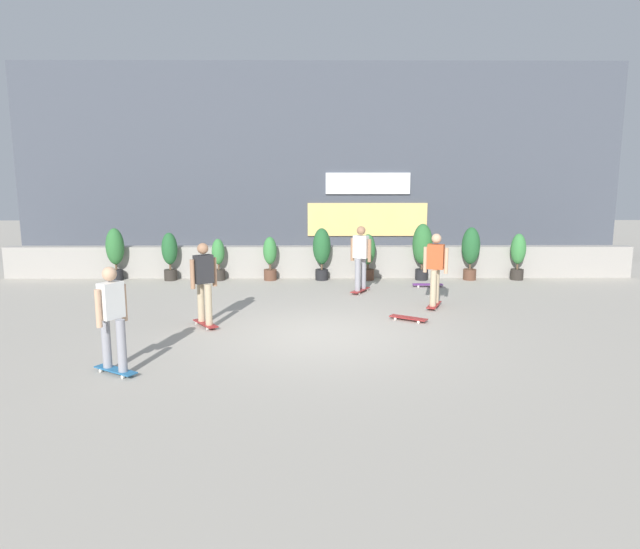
# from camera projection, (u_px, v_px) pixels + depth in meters

# --- Properties ---
(ground_plane) EXTENTS (48.00, 48.00, 0.00)m
(ground_plane) POSITION_uv_depth(u_px,v_px,m) (321.00, 335.00, 11.46)
(ground_plane) COLOR #A8A093
(planter_wall) EXTENTS (18.00, 0.40, 0.90)m
(planter_wall) POSITION_uv_depth(u_px,v_px,m) (319.00, 262.00, 17.27)
(planter_wall) COLOR gray
(planter_wall) RESTS_ON ground
(building_backdrop) EXTENTS (20.00, 2.08, 6.50)m
(building_backdrop) POSITION_uv_depth(u_px,v_px,m) (318.00, 164.00, 20.70)
(building_backdrop) COLOR #424751
(building_backdrop) RESTS_ON ground
(potted_plant_0) EXTENTS (0.50, 0.50, 1.47)m
(potted_plant_0) POSITION_uv_depth(u_px,v_px,m) (115.00, 250.00, 16.72)
(potted_plant_0) COLOR black
(potted_plant_0) RESTS_ON ground
(potted_plant_1) EXTENTS (0.44, 0.44, 1.35)m
(potted_plant_1) POSITION_uv_depth(u_px,v_px,m) (170.00, 254.00, 16.74)
(potted_plant_1) COLOR #2D2823
(potted_plant_1) RESTS_ON ground
(potted_plant_2) EXTENTS (0.36, 0.36, 1.17)m
(potted_plant_2) POSITION_uv_depth(u_px,v_px,m) (218.00, 259.00, 16.78)
(potted_plant_2) COLOR #2D2823
(potted_plant_2) RESTS_ON ground
(potted_plant_3) EXTENTS (0.38, 0.38, 1.23)m
(potted_plant_3) POSITION_uv_depth(u_px,v_px,m) (270.00, 257.00, 16.78)
(potted_plant_3) COLOR brown
(potted_plant_3) RESTS_ON ground
(potted_plant_4) EXTENTS (0.50, 0.50, 1.47)m
(potted_plant_4) POSITION_uv_depth(u_px,v_px,m) (322.00, 250.00, 16.76)
(potted_plant_4) COLOR black
(potted_plant_4) RESTS_ON ground
(potted_plant_5) EXTENTS (0.42, 0.42, 1.30)m
(potted_plant_5) POSITION_uv_depth(u_px,v_px,m) (368.00, 255.00, 16.79)
(potted_plant_5) COLOR brown
(potted_plant_5) RESTS_ON ground
(potted_plant_6) EXTENTS (0.56, 0.56, 1.59)m
(potted_plant_6) POSITION_uv_depth(u_px,v_px,m) (422.00, 247.00, 16.77)
(potted_plant_6) COLOR black
(potted_plant_6) RESTS_ON ground
(potted_plant_7) EXTENTS (0.51, 0.51, 1.49)m
(potted_plant_7) POSITION_uv_depth(u_px,v_px,m) (471.00, 249.00, 16.79)
(potted_plant_7) COLOR brown
(potted_plant_7) RESTS_ON ground
(potted_plant_8) EXTENTS (0.42, 0.42, 1.31)m
(potted_plant_8) POSITION_uv_depth(u_px,v_px,m) (518.00, 254.00, 16.82)
(potted_plant_8) COLOR #2D2823
(potted_plant_8) RESTS_ON ground
(skater_by_wall_right) EXTENTS (0.53, 0.82, 1.70)m
(skater_by_wall_right) POSITION_uv_depth(u_px,v_px,m) (435.00, 267.00, 13.47)
(skater_by_wall_right) COLOR maroon
(skater_by_wall_right) RESTS_ON ground
(skater_far_right) EXTENTS (0.78, 0.60, 1.70)m
(skater_far_right) POSITION_uv_depth(u_px,v_px,m) (112.00, 315.00, 9.14)
(skater_far_right) COLOR #266699
(skater_far_right) RESTS_ON ground
(skater_far_left) EXTENTS (0.62, 0.77, 1.70)m
(skater_far_left) POSITION_uv_depth(u_px,v_px,m) (204.00, 281.00, 11.87)
(skater_far_left) COLOR maroon
(skater_far_left) RESTS_ON ground
(skater_foreground) EXTENTS (0.56, 0.80, 1.70)m
(skater_foreground) POSITION_uv_depth(u_px,v_px,m) (361.00, 256.00, 15.08)
(skater_foreground) COLOR maroon
(skater_foreground) RESTS_ON ground
(skateboard_near_camera) EXTENTS (0.80, 0.22, 0.08)m
(skateboard_near_camera) POSITION_uv_depth(u_px,v_px,m) (428.00, 285.00, 15.95)
(skateboard_near_camera) COLOR #72338C
(skateboard_near_camera) RESTS_ON ground
(skateboard_aside) EXTENTS (0.79, 0.59, 0.08)m
(skateboard_aside) POSITION_uv_depth(u_px,v_px,m) (408.00, 318.00, 12.47)
(skateboard_aside) COLOR maroon
(skateboard_aside) RESTS_ON ground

